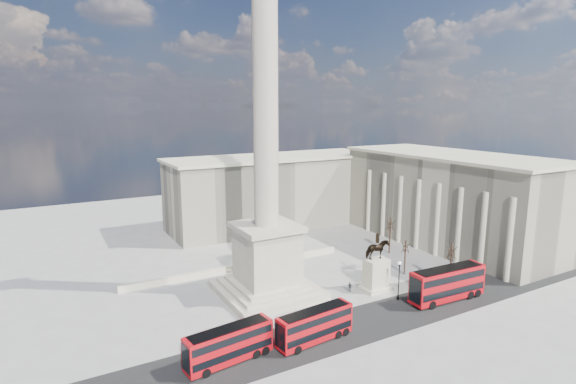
# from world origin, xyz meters

# --- Properties ---
(ground) EXTENTS (180.00, 180.00, 0.00)m
(ground) POSITION_xyz_m (0.00, 0.00, 0.00)
(ground) COLOR #A09E98
(ground) RESTS_ON ground
(asphalt_road) EXTENTS (120.00, 9.00, 0.01)m
(asphalt_road) POSITION_xyz_m (5.00, -10.00, 0.00)
(asphalt_road) COLOR #242424
(asphalt_road) RESTS_ON ground
(nelsons_column) EXTENTS (14.00, 14.00, 49.85)m
(nelsons_column) POSITION_xyz_m (0.00, 5.00, 12.92)
(nelsons_column) COLOR beige
(nelsons_column) RESTS_ON ground
(balustrade_wall) EXTENTS (40.00, 0.60, 1.10)m
(balustrade_wall) POSITION_xyz_m (0.00, 16.00, 0.55)
(balustrade_wall) COLOR beige
(balustrade_wall) RESTS_ON ground
(building_east) EXTENTS (19.00, 46.00, 18.60)m
(building_east) POSITION_xyz_m (45.00, 10.00, 9.32)
(building_east) COLOR #BCB79A
(building_east) RESTS_ON ground
(building_northeast) EXTENTS (51.00, 17.00, 16.60)m
(building_northeast) POSITION_xyz_m (20.00, 40.00, 8.32)
(building_northeast) COLOR #BCB79A
(building_northeast) RESTS_ON ground
(red_bus_a) EXTENTS (10.41, 3.56, 4.14)m
(red_bus_a) POSITION_xyz_m (-12.18, -9.91, 2.17)
(red_bus_a) COLOR #B40911
(red_bus_a) RESTS_ON ground
(red_bus_b) EXTENTS (10.28, 3.30, 4.10)m
(red_bus_b) POSITION_xyz_m (-1.46, -10.78, 2.15)
(red_bus_b) COLOR #B40911
(red_bus_b) RESTS_ON ground
(red_bus_c) EXTENTS (12.41, 3.43, 4.98)m
(red_bus_c) POSITION_xyz_m (21.84, -10.34, 2.62)
(red_bus_c) COLOR #B40911
(red_bus_c) RESTS_ON ground
(red_bus_d) EXTENTS (10.26, 2.98, 4.11)m
(red_bus_d) POSITION_xyz_m (41.44, -9.45, 2.15)
(red_bus_d) COLOR #B40911
(red_bus_d) RESTS_ON ground
(victorian_lamp) EXTENTS (0.51, 0.51, 5.93)m
(victorian_lamp) POSITION_xyz_m (15.68, -6.73, 3.49)
(victorian_lamp) COLOR black
(victorian_lamp) RESTS_ON ground
(equestrian_statue) EXTENTS (4.49, 3.37, 9.22)m
(equestrian_statue) POSITION_xyz_m (15.24, -2.22, 3.25)
(equestrian_statue) COLOR beige
(equestrian_statue) RESTS_ON ground
(bare_tree_near) EXTENTS (1.71, 1.71, 7.50)m
(bare_tree_near) POSITION_xyz_m (26.33, -6.91, 5.91)
(bare_tree_near) COLOR #332319
(bare_tree_near) RESTS_ON ground
(bare_tree_mid) EXTENTS (1.65, 1.65, 6.25)m
(bare_tree_mid) POSITION_xyz_m (23.84, 0.50, 4.92)
(bare_tree_mid) COLOR #332319
(bare_tree_mid) RESTS_ON ground
(bare_tree_far) EXTENTS (1.85, 1.85, 7.54)m
(bare_tree_far) POSITION_xyz_m (29.16, 10.20, 5.94)
(bare_tree_far) COLOR #332319
(bare_tree_far) RESTS_ON ground
(pedestrian_walking) EXTENTS (0.83, 0.72, 1.92)m
(pedestrian_walking) POSITION_xyz_m (27.84, -3.54, 0.96)
(pedestrian_walking) COLOR #232926
(pedestrian_walking) RESTS_ON ground
(pedestrian_standing) EXTENTS (0.83, 0.67, 1.60)m
(pedestrian_standing) POSITION_xyz_m (25.96, -5.65, 0.80)
(pedestrian_standing) COLOR #232926
(pedestrian_standing) RESTS_ON ground
(pedestrian_crossing) EXTENTS (0.89, 0.97, 1.59)m
(pedestrian_crossing) POSITION_xyz_m (11.23, -0.93, 0.79)
(pedestrian_crossing) COLOR #232926
(pedestrian_crossing) RESTS_ON ground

